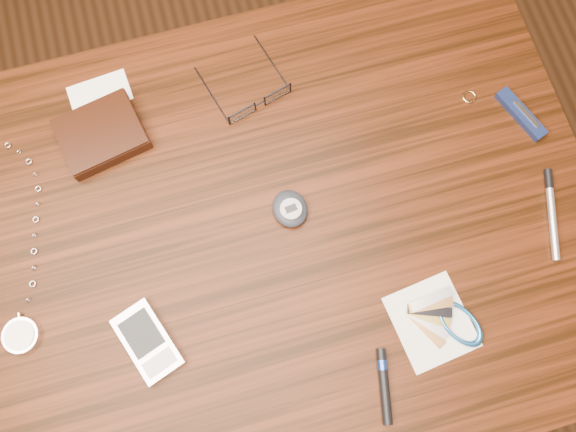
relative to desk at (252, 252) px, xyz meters
name	(u,v)px	position (x,y,z in m)	size (l,w,h in m)	color
ground	(267,298)	(0.00, 0.00, -0.65)	(3.80, 3.80, 0.00)	#472814
desk	(252,252)	(0.00, 0.00, 0.00)	(1.00, 0.70, 0.75)	#371608
wallet_and_card	(101,133)	(-0.16, 0.20, 0.11)	(0.13, 0.16, 0.03)	black
eyeglasses	(258,101)	(0.07, 0.19, 0.11)	(0.13, 0.13, 0.02)	black
gold_ring	(469,97)	(0.37, 0.12, 0.10)	(0.02, 0.02, 0.00)	tan
pocket_watch	(22,328)	(-0.32, -0.04, 0.11)	(0.08, 0.32, 0.02)	silver
pda_phone	(148,342)	(-0.16, -0.10, 0.11)	(0.08, 0.11, 0.02)	silver
pedometer	(290,209)	(0.07, 0.02, 0.11)	(0.05, 0.06, 0.02)	#1E2229
notepad_keys	(445,321)	(0.23, -0.18, 0.11)	(0.13, 0.12, 0.01)	white
pocket_knife	(521,114)	(0.43, 0.07, 0.11)	(0.05, 0.09, 0.01)	#11213E
silver_pen	(551,207)	(0.42, -0.07, 0.11)	(0.05, 0.13, 0.01)	silver
black_blue_pen	(384,383)	(0.12, -0.24, 0.11)	(0.03, 0.10, 0.01)	black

